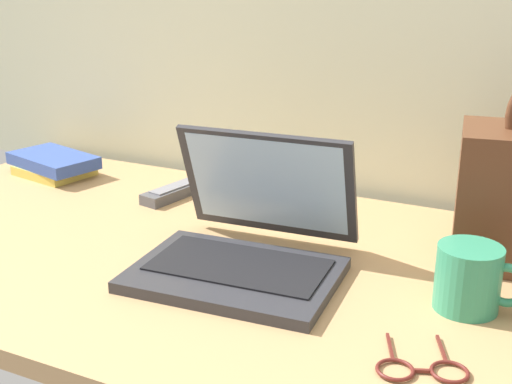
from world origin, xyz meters
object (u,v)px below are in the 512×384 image
(coffee_mug, at_px, (470,278))
(eyeglasses, at_px, (422,369))
(laptop, at_px, (246,241))
(book_stack, at_px, (54,164))
(remote_control_far, at_px, (175,192))

(coffee_mug, height_order, eyeglasses, coffee_mug)
(laptop, height_order, book_stack, laptop)
(eyeglasses, relative_size, book_stack, 0.58)
(laptop, bearing_deg, book_stack, 158.13)
(eyeglasses, height_order, book_stack, book_stack)
(remote_control_far, xyz_separation_m, book_stack, (-0.33, 0.01, 0.01))
(eyeglasses, bearing_deg, book_stack, 156.05)
(laptop, relative_size, coffee_mug, 2.52)
(coffee_mug, bearing_deg, eyeglasses, -96.83)
(remote_control_far, distance_m, eyeglasses, 0.73)
(coffee_mug, relative_size, book_stack, 0.57)
(laptop, distance_m, coffee_mug, 0.34)
(laptop, distance_m, remote_control_far, 0.38)
(book_stack, bearing_deg, laptop, -21.87)
(laptop, height_order, coffee_mug, laptop)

